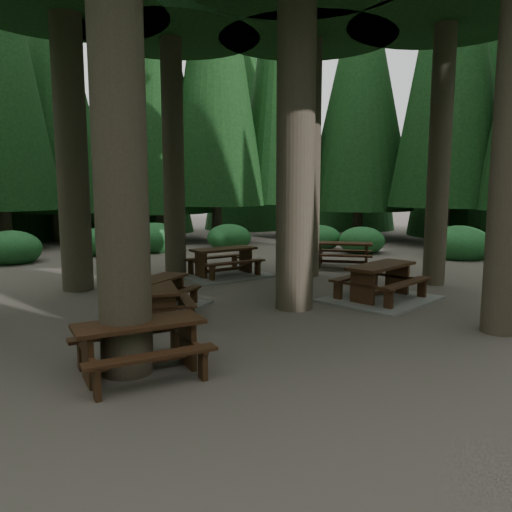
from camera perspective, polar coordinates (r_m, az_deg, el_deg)
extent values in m
plane|color=#4E4740|center=(11.01, 0.67, -6.42)|extent=(80.00, 80.00, 0.00)
cube|color=gray|center=(12.53, 13.99, -4.77)|extent=(3.33, 3.19, 0.05)
cube|color=#351B0F|center=(12.38, 14.12, -1.08)|extent=(2.13, 1.75, 0.07)
cube|color=#351B0F|center=(12.78, 11.45, -2.25)|extent=(1.85, 1.33, 0.06)
cube|color=#351B0F|center=(12.12, 16.82, -2.99)|extent=(1.85, 1.33, 0.06)
cube|color=#351B0F|center=(11.77, 12.07, -3.64)|extent=(0.41, 0.57, 0.81)
cube|color=#351B0F|center=(11.76, 12.08, -3.32)|extent=(0.95, 1.42, 0.07)
cube|color=#351B0F|center=(13.15, 15.82, -2.56)|extent=(0.41, 0.57, 0.81)
cube|color=#351B0F|center=(13.14, 15.83, -2.27)|extent=(0.95, 1.42, 0.07)
cube|color=#351B0F|center=(12.50, 14.02, -3.98)|extent=(1.47, 0.99, 0.09)
cube|color=#351B0F|center=(10.50, -10.91, -3.60)|extent=(0.70, 1.61, 0.05)
cube|color=#351B0F|center=(10.52, -13.74, -5.13)|extent=(0.31, 1.59, 0.04)
cube|color=#351B0F|center=(10.62, -8.03, -4.86)|extent=(0.31, 1.59, 0.04)
cube|color=#351B0F|center=(9.96, -10.50, -6.23)|extent=(0.49, 0.10, 0.63)
cube|color=#351B0F|center=(9.95, -10.50, -5.94)|extent=(1.27, 0.14, 0.05)
cube|color=#351B0F|center=(11.19, -11.19, -4.69)|extent=(0.49, 0.10, 0.63)
cube|color=#351B0F|center=(11.18, -11.19, -4.42)|extent=(1.27, 0.14, 0.05)
cube|color=#351B0F|center=(10.61, -10.84, -6.24)|extent=(0.14, 1.32, 0.07)
cube|color=gray|center=(15.42, -3.68, -2.19)|extent=(3.14, 2.89, 0.05)
cube|color=#351B0F|center=(15.30, -3.70, 0.79)|extent=(2.14, 1.45, 0.07)
cube|color=#351B0F|center=(15.91, -4.92, -0.16)|extent=(1.96, 0.98, 0.06)
cube|color=#351B0F|center=(14.79, -2.37, -0.76)|extent=(1.96, 0.98, 0.06)
cube|color=#351B0F|center=(14.97, -6.31, -1.07)|extent=(0.30, 0.60, 0.80)
cube|color=#351B0F|center=(14.96, -6.31, -0.82)|extent=(0.67, 1.53, 0.07)
cube|color=#351B0F|center=(15.78, -1.20, -0.56)|extent=(0.30, 0.60, 0.80)
cube|color=#351B0F|center=(15.77, -1.21, -0.33)|extent=(0.67, 1.53, 0.07)
cube|color=#351B0F|center=(15.39, -3.68, -1.55)|extent=(1.58, 0.69, 0.09)
cube|color=#351B0F|center=(17.15, 9.89, 1.42)|extent=(2.10, 1.54, 0.07)
cube|color=#351B0F|center=(17.84, 9.96, 0.60)|extent=(1.89, 1.09, 0.05)
cube|color=#351B0F|center=(16.54, 9.77, 0.04)|extent=(1.89, 1.09, 0.05)
cube|color=#351B0F|center=(17.25, 7.25, 0.08)|extent=(0.34, 0.58, 0.79)
cube|color=#351B0F|center=(17.24, 7.25, 0.30)|extent=(0.76, 1.47, 0.07)
cube|color=#351B0F|center=(17.19, 12.48, -0.07)|extent=(0.34, 0.58, 0.79)
cube|color=#351B0F|center=(17.18, 12.48, 0.15)|extent=(0.76, 1.47, 0.07)
cube|color=#351B0F|center=(17.23, 9.84, -0.64)|extent=(1.52, 0.78, 0.09)
cube|color=#351B0F|center=(7.47, -13.21, -7.54)|extent=(1.96, 1.17, 0.06)
cube|color=#351B0F|center=(8.13, -14.29, -8.55)|extent=(1.84, 0.72, 0.05)
cube|color=#351B0F|center=(7.00, -11.79, -11.18)|extent=(1.84, 0.72, 0.05)
cube|color=#351B0F|center=(7.44, -18.67, -11.01)|extent=(0.22, 0.56, 0.73)
cube|color=#351B0F|center=(7.43, -18.69, -10.57)|extent=(0.46, 1.45, 0.06)
cube|color=#351B0F|center=(7.80, -7.83, -9.79)|extent=(0.22, 0.56, 0.73)
cube|color=#351B0F|center=(7.78, -7.84, -9.36)|extent=(0.46, 1.45, 0.06)
cube|color=#351B0F|center=(7.65, -13.07, -11.74)|extent=(1.50, 0.48, 0.08)
cube|color=gray|center=(11.53, -11.10, -5.79)|extent=(2.62, 2.69, 0.05)
cube|color=#351B0F|center=(11.40, -11.18, -2.60)|extent=(1.49, 1.67, 0.05)
cube|color=#351B0F|center=(11.77, -13.30, -3.68)|extent=(1.16, 1.43, 0.05)
cube|color=#351B0F|center=(11.15, -8.87, -4.20)|extent=(1.16, 1.43, 0.05)
cube|color=#351B0F|center=(10.96, -13.10, -4.96)|extent=(0.44, 0.36, 0.65)
cube|color=#351B0F|center=(10.95, -13.11, -4.69)|extent=(1.08, 0.85, 0.05)
cube|color=#351B0F|center=(11.99, -9.35, -3.75)|extent=(0.44, 0.36, 0.65)
cube|color=#351B0F|center=(11.98, -9.35, -3.50)|extent=(1.08, 0.85, 0.05)
cube|color=#351B0F|center=(11.50, -11.12, -5.12)|extent=(0.88, 1.12, 0.07)
ellipsoid|color=#1F5A2C|center=(20.79, 22.15, 0.91)|extent=(2.42, 2.42, 1.49)
ellipsoid|color=#1F5A2C|center=(21.20, 11.98, 1.45)|extent=(1.90, 1.90, 1.17)
ellipsoid|color=#1F5A2C|center=(22.05, 7.30, 1.80)|extent=(1.84, 1.84, 1.13)
ellipsoid|color=#1F5A2C|center=(22.07, -3.09, 1.86)|extent=(1.95, 1.95, 1.20)
ellipsoid|color=#1F5A2C|center=(21.70, -11.51, 1.61)|extent=(2.31, 2.31, 1.42)
ellipsoid|color=#1F5A2C|center=(21.10, -17.31, 1.23)|extent=(1.93, 1.93, 1.19)
ellipsoid|color=#1F5A2C|center=(20.08, -26.23, 0.45)|extent=(2.15, 2.15, 1.32)
cone|color=black|center=(26.05, 21.70, 23.47)|extent=(5.25, 5.25, 16.27)
cone|color=black|center=(27.88, 11.98, 19.16)|extent=(5.73, 5.73, 13.48)
cone|color=black|center=(27.82, 3.12, 23.44)|extent=(4.80, 4.80, 16.65)
cone|color=black|center=(26.40, -4.71, 23.72)|extent=(4.97, 4.97, 16.24)
cone|color=black|center=(26.26, -11.16, 19.12)|extent=(5.17, 5.17, 12.91)
cone|color=black|center=(27.89, -22.46, 18.46)|extent=(5.82, 5.82, 13.26)
cone|color=black|center=(31.71, 23.95, 23.83)|extent=(6.32, 6.32, 23.52)
cone|color=black|center=(33.70, 11.44, 19.39)|extent=(5.26, 5.26, 19.02)
cone|color=black|center=(33.10, -1.25, 17.22)|extent=(5.34, 5.34, 16.14)
cone|color=black|center=(31.74, -13.62, 18.06)|extent=(6.57, 6.57, 16.86)
cone|color=black|center=(31.37, -26.54, 20.76)|extent=(6.13, 6.13, 20.24)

